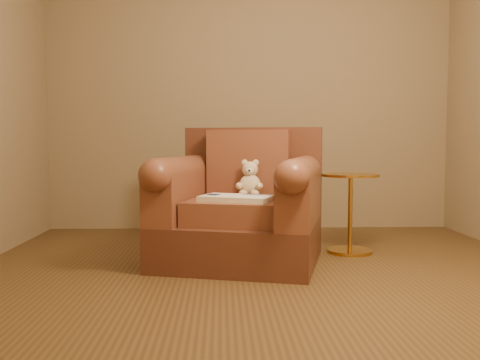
{
  "coord_description": "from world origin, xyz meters",
  "views": [
    {
      "loc": [
        -0.29,
        -3.36,
        0.86
      ],
      "look_at": [
        -0.16,
        0.39,
        0.6
      ],
      "focal_mm": 40.0,
      "sensor_mm": 36.0,
      "label": 1
    }
  ],
  "objects": [
    {
      "name": "floor",
      "position": [
        0.0,
        0.0,
        0.0
      ],
      "size": [
        4.0,
        4.0,
        0.0
      ],
      "primitive_type": "plane",
      "color": "brown",
      "rests_on": "ground"
    },
    {
      "name": "teddy_bear",
      "position": [
        -0.08,
        0.56,
        0.57
      ],
      "size": [
        0.2,
        0.23,
        0.28
      ],
      "rotation": [
        0.0,
        0.0,
        -0.13
      ],
      "color": "beige",
      "rests_on": "armchair"
    },
    {
      "name": "guidebook",
      "position": [
        -0.18,
        0.23,
        0.49
      ],
      "size": [
        0.54,
        0.44,
        0.04
      ],
      "rotation": [
        0.0,
        0.0,
        -0.4
      ],
      "color": "beige",
      "rests_on": "armchair"
    },
    {
      "name": "armchair",
      "position": [
        -0.14,
        0.49,
        0.38
      ],
      "size": [
        1.32,
        1.28,
        0.98
      ],
      "rotation": [
        0.0,
        0.0,
        -0.26
      ],
      "color": "#572D1D",
      "rests_on": "floor"
    },
    {
      "name": "room",
      "position": [
        0.0,
        0.0,
        1.71
      ],
      "size": [
        4.02,
        4.02,
        2.71
      ],
      "color": "#907B59",
      "rests_on": "ground"
    },
    {
      "name": "side_table",
      "position": [
        0.72,
        0.75,
        0.33
      ],
      "size": [
        0.44,
        0.44,
        0.62
      ],
      "color": "gold",
      "rests_on": "floor"
    }
  ]
}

